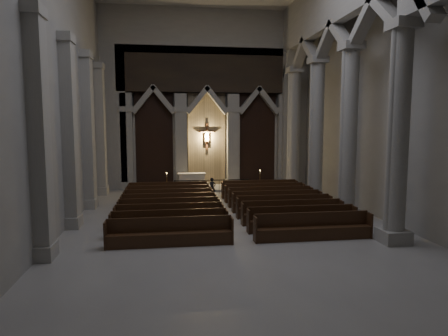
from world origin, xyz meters
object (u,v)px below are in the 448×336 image
object	(u,v)px
altar	(192,180)
altar_rail	(212,184)
candle_stand_right	(260,185)
candle_stand_left	(167,189)
worshipper	(212,188)
pews	(226,209)

from	to	relation	value
altar	altar_rail	distance (m)	2.31
altar_rail	candle_stand_right	bearing A→B (deg)	11.52
candle_stand_left	worshipper	xyz separation A→B (m)	(2.69, -1.45, 0.22)
candle_stand_right	worshipper	world-z (taller)	candle_stand_right
pews	worshipper	bearing A→B (deg)	91.30
altar_rail	worshipper	size ratio (longest dim) A/B	3.95
altar_rail	pews	bearing A→B (deg)	-90.00
candle_stand_right	worshipper	xyz separation A→B (m)	(-3.34, -1.86, 0.22)
altar	worshipper	distance (m)	3.37
candle_stand_right	candle_stand_left	bearing A→B (deg)	-176.11
pews	altar	bearing A→B (deg)	98.14
altar	candle_stand_right	xyz separation A→B (m)	(4.37, -1.35, -0.25)
altar_rail	candle_stand_right	distance (m)	3.31
candle_stand_left	candle_stand_right	bearing A→B (deg)	3.89
candle_stand_right	pews	distance (m)	7.36
altar	pews	xyz separation A→B (m)	(1.14, -7.95, -0.29)
altar	worshipper	xyz separation A→B (m)	(1.03, -3.20, -0.03)
candle_stand_right	worshipper	size ratio (longest dim) A/B	1.17
altar	candle_stand_left	xyz separation A→B (m)	(-1.66, -1.76, -0.26)
candle_stand_left	candle_stand_right	distance (m)	6.05
altar	candle_stand_left	size ratio (longest dim) A/B	1.37
candle_stand_right	pews	xyz separation A→B (m)	(-3.24, -6.60, -0.04)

